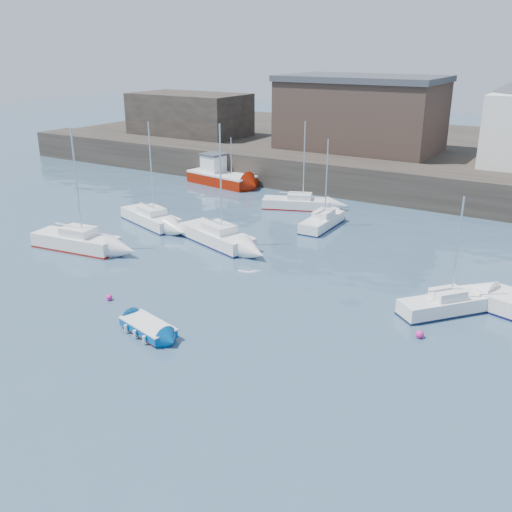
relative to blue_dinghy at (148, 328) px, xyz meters
The scene contains 16 objects.
water 3.44m from the blue_dinghy, 75.11° to the right, with size 220.00×220.00×0.00m, color #2D4760.
quay_wall 31.72m from the blue_dinghy, 88.41° to the left, with size 90.00×5.00×3.00m, color #28231E.
land_strip 49.71m from the blue_dinghy, 88.99° to the left, with size 90.00×32.00×2.80m, color #28231E.
warehouse 40.51m from the blue_dinghy, 97.35° to the left, with size 16.40×10.40×7.60m.
bldg_west 47.51m from the blue_dinghy, 125.03° to the left, with size 14.00×8.00×5.00m.
blue_dinghy is the anchor object (origin of this frame).
fishing_boat 32.16m from the blue_dinghy, 118.60° to the left, with size 7.73×3.92×4.89m.
sailboat_a 14.34m from the blue_dinghy, 151.40° to the left, with size 6.56×2.82×8.26m.
sailboat_b 13.81m from the blue_dinghy, 111.04° to the left, with size 6.91×4.09×8.48m.
sailboat_c 15.31m from the blue_dinghy, 40.08° to the left, with size 4.24×4.66×6.30m.
sailboat_e 18.51m from the blue_dinghy, 130.88° to the left, with size 6.53×3.88×8.01m.
sailboat_f 20.29m from the blue_dinghy, 90.58° to the left, with size 1.75×5.22×6.76m.
sailboat_h 24.54m from the blue_dinghy, 100.44° to the left, with size 6.07×3.83×7.45m.
buoy_near 4.88m from the blue_dinghy, 157.45° to the left, with size 0.34×0.34×0.34m, color #DF1E8B.
buoy_mid 13.22m from the blue_dinghy, 29.73° to the left, with size 0.40×0.40×0.40m, color #DF1E8B.
buoy_far 15.28m from the blue_dinghy, 104.45° to the left, with size 0.43×0.43×0.43m, color #DF1E8B.
Camera 1 is at (16.63, -15.16, 13.30)m, focal length 40.00 mm.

